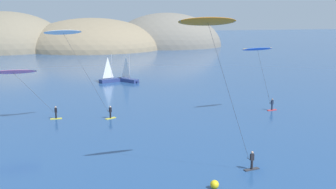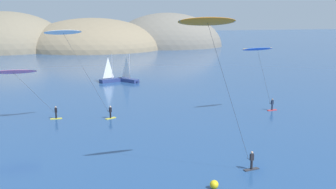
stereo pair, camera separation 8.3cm
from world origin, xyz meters
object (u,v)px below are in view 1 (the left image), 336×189
object	(u,v)px
sailboat_near	(129,79)
sailboat_far	(112,79)
kitesurfer_orange	(212,36)
kitesurfer_blue	(259,55)
kitesurfer_pink	(17,76)
kitesurfer_white	(68,42)
marker_buoy	(215,184)

from	to	relation	value
sailboat_near	sailboat_far	distance (m)	3.55
kitesurfer_orange	kitesurfer_blue	bearing A→B (deg)	51.98
kitesurfer_pink	kitesurfer_blue	xyz separation A→B (m)	(31.83, -4.48, 2.08)
kitesurfer_white	kitesurfer_pink	bearing A→B (deg)	153.16
sailboat_far	kitesurfer_pink	bearing A→B (deg)	-121.03
sailboat_near	marker_buoy	size ratio (longest dim) A/B	8.14
sailboat_near	kitesurfer_orange	world-z (taller)	kitesurfer_orange
sailboat_far	kitesurfer_pink	size ratio (longest dim) A/B	0.68
sailboat_near	marker_buoy	xyz separation A→B (m)	(-4.71, -53.91, -0.29)
kitesurfer_pink	kitesurfer_orange	size ratio (longest dim) A/B	0.64
kitesurfer_orange	marker_buoy	xyz separation A→B (m)	(-0.66, -2.58, -11.60)
marker_buoy	sailboat_near	bearing A→B (deg)	85.00
sailboat_near	kitesurfer_pink	xyz separation A→B (m)	(-20.23, -26.83, 5.35)
kitesurfer_white	kitesurfer_orange	xyz separation A→B (m)	(9.81, -21.28, 1.62)
kitesurfer_blue	kitesurfer_white	bearing A→B (deg)	177.16
kitesurfer_pink	marker_buoy	bearing A→B (deg)	-60.19
kitesurfer_pink	kitesurfer_orange	bearing A→B (deg)	-56.56
sailboat_near	sailboat_far	size ratio (longest dim) A/B	0.98
kitesurfer_pink	marker_buoy	xyz separation A→B (m)	(15.52, -27.08, -5.64)
kitesurfer_orange	kitesurfer_blue	size ratio (longest dim) A/B	1.47
kitesurfer_white	kitesurfer_blue	size ratio (longest dim) A/B	1.29
sailboat_far	kitesurfer_pink	distance (m)	33.29
kitesurfer_orange	sailboat_near	bearing A→B (deg)	85.49
sailboat_far	kitesurfer_orange	distance (m)	53.87
sailboat_far	kitesurfer_blue	world-z (taller)	kitesurfer_blue
sailboat_near	kitesurfer_blue	bearing A→B (deg)	-69.67
sailboat_near	kitesurfer_white	distance (m)	34.48
kitesurfer_blue	marker_buoy	distance (m)	28.92
sailboat_far	kitesurfer_orange	world-z (taller)	kitesurfer_orange
sailboat_near	marker_buoy	distance (m)	54.12
kitesurfer_pink	marker_buoy	size ratio (longest dim) A/B	12.37
sailboat_far	kitesurfer_pink	world-z (taller)	kitesurfer_pink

